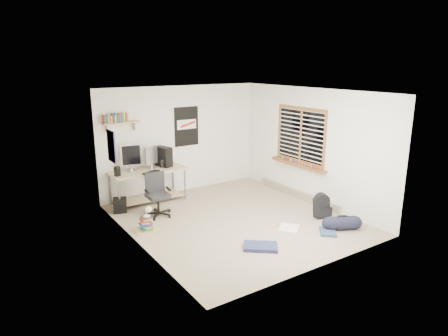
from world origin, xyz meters
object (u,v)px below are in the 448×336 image
desk (148,186)px  duffel_bag (342,223)px  office_chair (158,192)px  book_stack (146,222)px  backpack (321,208)px

desk → duffel_bag: bearing=-79.2°
office_chair → book_stack: bearing=-125.4°
duffel_bag → book_stack: 3.64m
backpack → book_stack: (-3.17, 1.35, -0.05)m
duffel_bag → desk: bearing=153.0°
book_stack → backpack: bearing=-23.0°
desk → duffel_bag: size_ratio=3.23×
backpack → duffel_bag: (-0.13, -0.64, -0.06)m
desk → book_stack: (-0.66, -1.42, -0.21)m
desk → book_stack: desk is taller
office_chair → duffel_bag: office_chair is taller
desk → backpack: bearing=-71.9°
office_chair → duffel_bag: size_ratio=1.73×
office_chair → backpack: 3.29m
desk → duffel_bag: 4.16m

